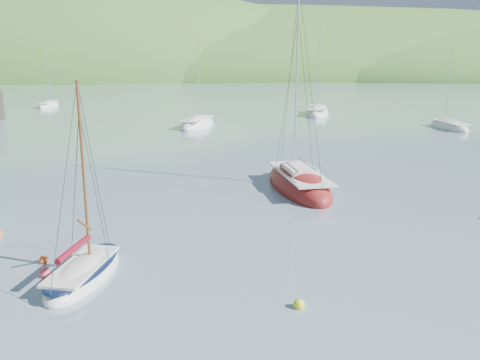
{
  "coord_description": "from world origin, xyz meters",
  "views": [
    {
      "loc": [
        0.59,
        -16.39,
        8.95
      ],
      "look_at": [
        1.39,
        8.0,
        2.8
      ],
      "focal_mm": 40.0,
      "sensor_mm": 36.0,
      "label": 1
    }
  ],
  "objects_px": {
    "daysailer_white": "(84,273)",
    "distant_sloop_c": "(48,106)",
    "sloop_red": "(299,185)",
    "distant_sloop_a": "(197,125)",
    "distant_sloop_b": "(317,113)",
    "distant_sloop_d": "(449,127)"
  },
  "relations": [
    {
      "from": "daysailer_white",
      "to": "distant_sloop_c",
      "type": "bearing_deg",
      "value": 119.57
    },
    {
      "from": "sloop_red",
      "to": "distant_sloop_a",
      "type": "xyz_separation_m",
      "value": [
        -7.77,
        27.39,
        -0.05
      ]
    },
    {
      "from": "distant_sloop_c",
      "to": "distant_sloop_b",
      "type": "bearing_deg",
      "value": -10.76
    },
    {
      "from": "distant_sloop_b",
      "to": "distant_sloop_d",
      "type": "bearing_deg",
      "value": -32.87
    },
    {
      "from": "distant_sloop_b",
      "to": "daysailer_white",
      "type": "bearing_deg",
      "value": -96.88
    },
    {
      "from": "distant_sloop_a",
      "to": "distant_sloop_b",
      "type": "height_order",
      "value": "distant_sloop_b"
    },
    {
      "from": "distant_sloop_a",
      "to": "daysailer_white",
      "type": "bearing_deg",
      "value": -77.1
    },
    {
      "from": "distant_sloop_c",
      "to": "distant_sloop_a",
      "type": "bearing_deg",
      "value": -37.48
    },
    {
      "from": "distant_sloop_a",
      "to": "distant_sloop_c",
      "type": "distance_m",
      "value": 31.15
    },
    {
      "from": "daysailer_white",
      "to": "sloop_red",
      "type": "xyz_separation_m",
      "value": [
        10.43,
        13.24,
        0.04
      ]
    },
    {
      "from": "distant_sloop_c",
      "to": "daysailer_white",
      "type": "bearing_deg",
      "value": -67.14
    },
    {
      "from": "daysailer_white",
      "to": "distant_sloop_b",
      "type": "bearing_deg",
      "value": 81.48
    },
    {
      "from": "daysailer_white",
      "to": "distant_sloop_d",
      "type": "height_order",
      "value": "distant_sloop_d"
    },
    {
      "from": "sloop_red",
      "to": "distant_sloop_b",
      "type": "height_order",
      "value": "sloop_red"
    },
    {
      "from": "daysailer_white",
      "to": "distant_sloop_c",
      "type": "height_order",
      "value": "distant_sloop_c"
    },
    {
      "from": "distant_sloop_b",
      "to": "distant_sloop_c",
      "type": "height_order",
      "value": "distant_sloop_b"
    },
    {
      "from": "sloop_red",
      "to": "distant_sloop_c",
      "type": "height_order",
      "value": "sloop_red"
    },
    {
      "from": "distant_sloop_c",
      "to": "distant_sloop_d",
      "type": "distance_m",
      "value": 56.2
    },
    {
      "from": "sloop_red",
      "to": "distant_sloop_a",
      "type": "relative_size",
      "value": 1.19
    },
    {
      "from": "daysailer_white",
      "to": "distant_sloop_c",
      "type": "relative_size",
      "value": 0.97
    },
    {
      "from": "daysailer_white",
      "to": "distant_sloop_d",
      "type": "distance_m",
      "value": 48.96
    },
    {
      "from": "sloop_red",
      "to": "distant_sloop_c",
      "type": "distance_m",
      "value": 57.27
    }
  ]
}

